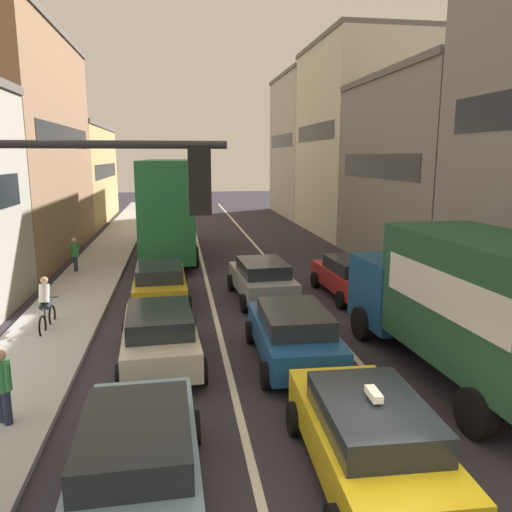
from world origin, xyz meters
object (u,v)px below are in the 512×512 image
Objects in this scene: cyclist_on_sidewalk at (46,305)px; pedestrian_mid_sidewalk at (2,384)px; taxi_centre_lane_front at (368,435)px; removalist_box_truck at (464,300)px; pedestrian_far_sidewalk at (75,253)px; wagon_left_lane_second at (160,334)px; hatchback_centre_lane_third at (262,279)px; sedan_right_lane_behind_truck at (351,276)px; sedan_left_lane_front at (138,457)px; sedan_centre_lane_second at (293,333)px; traffic_light_pole at (49,274)px; bus_mid_queue_primary at (169,203)px; sedan_left_lane_third at (160,283)px.

pedestrian_mid_sidewalk is (0.58, -5.69, 0.10)m from cyclist_on_sidewalk.
taxi_centre_lane_front is 6.90m from pedestrian_mid_sidewalk.
removalist_box_truck reaches higher than pedestrian_far_sidewalk.
hatchback_centre_lane_third is at bearing -36.18° from wagon_left_lane_second.
pedestrian_far_sidewalk is at bearing 61.33° from sedan_right_lane_behind_truck.
sedan_left_lane_front is at bearing 92.44° from taxi_centre_lane_front.
sedan_centre_lane_second is 5.87m from hatchback_centre_lane_third.
wagon_left_lane_second is at bearing 79.79° from traffic_light_pole.
cyclist_on_sidewalk is (-3.56, -11.59, -1.98)m from bus_mid_queue_primary.
pedestrian_mid_sidewalk is (-2.90, -2.77, 0.15)m from wagon_left_lane_second.
cyclist_on_sidewalk is (-6.98, 8.26, 0.05)m from taxi_centre_lane_front.
sedan_centre_lane_second is 2.61× the size of pedestrian_far_sidewalk.
sedan_centre_lane_second is (3.55, 4.93, 0.00)m from sedan_left_lane_front.
sedan_left_lane_front is at bearing 89.55° from pedestrian_mid_sidewalk.
sedan_right_lane_behind_truck is 12.72m from pedestrian_mid_sidewalk.
pedestrian_mid_sidewalk is 1.00× the size of pedestrian_far_sidewalk.
pedestrian_mid_sidewalk is (-6.45, -8.19, 0.15)m from hatchback_centre_lane_third.
sedan_right_lane_behind_truck is at bearing -55.79° from wagon_left_lane_second.
bus_mid_queue_primary is (0.08, 14.51, 2.03)m from wagon_left_lane_second.
sedan_left_lane_front and wagon_left_lane_second have the same top height.
sedan_left_lane_front is (-7.25, -3.34, -1.18)m from removalist_box_truck.
pedestrian_mid_sidewalk is at bearing 70.02° from taxi_centre_lane_front.
wagon_left_lane_second is 14.65m from bus_mid_queue_primary.
pedestrian_mid_sidewalk reaches higher than wagon_left_lane_second.
taxi_centre_lane_front reaches higher than sedan_centre_lane_second.
taxi_centre_lane_front is 1.00× the size of sedan_right_lane_behind_truck.
sedan_left_lane_third and sedan_right_lane_behind_truck have the same top height.
cyclist_on_sidewalk is at bearing 64.91° from sedan_centre_lane_second.
sedan_centre_lane_second is at bearing -114.51° from cyclist_on_sidewalk.
sedan_left_lane_front is 1.00× the size of sedan_centre_lane_second.
taxi_centre_lane_front is 17.82m from pedestrian_far_sidewalk.
hatchback_centre_lane_third is at bearing -0.61° from sedan_centre_lane_second.
sedan_left_lane_front is 11.41m from hatchback_centre_lane_third.
traffic_light_pole is 5.52m from taxi_centre_lane_front.
traffic_light_pole is 0.70× the size of removalist_box_truck.
sedan_right_lane_behind_truck is 2.52× the size of cyclist_on_sidewalk.
bus_mid_queue_primary is 12.28m from cyclist_on_sidewalk.
hatchback_centre_lane_third is 2.64× the size of pedestrian_mid_sidewalk.
removalist_box_truck is at bearing -45.39° from taxi_centre_lane_front.
sedan_left_lane_third is 1.00× the size of sedan_right_lane_behind_truck.
hatchback_centre_lane_third is at bearing -174.99° from pedestrian_mid_sidewalk.
removalist_box_truck is 7.40m from sedan_right_lane_behind_truck.
taxi_centre_lane_front reaches higher than sedan_left_lane_front.
removalist_box_truck is 7.46m from wagon_left_lane_second.
wagon_left_lane_second is 0.42× the size of bus_mid_queue_primary.
traffic_light_pole is at bearing 173.70° from sedan_left_lane_third.
sedan_left_lane_front is 0.99× the size of sedan_right_lane_behind_truck.
taxi_centre_lane_front is 0.99× the size of wagon_left_lane_second.
taxi_centre_lane_front is (-3.58, -3.30, -1.18)m from removalist_box_truck.
hatchback_centre_lane_third is 9.35m from pedestrian_far_sidewalk.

